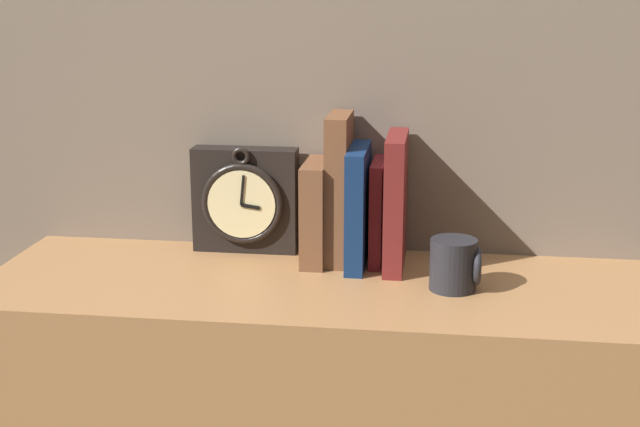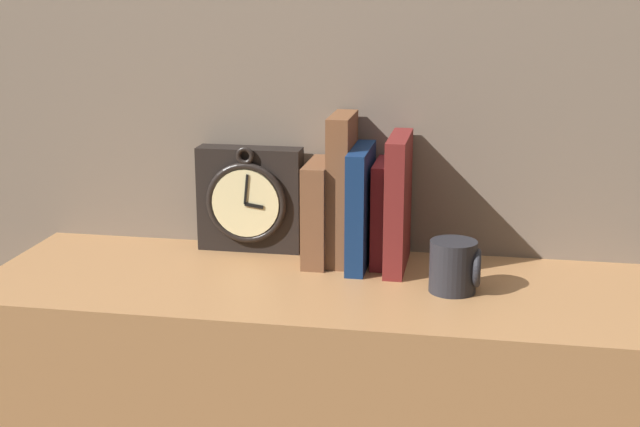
{
  "view_description": "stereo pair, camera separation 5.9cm",
  "coord_description": "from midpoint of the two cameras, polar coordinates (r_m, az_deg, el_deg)",
  "views": [
    {
      "loc": [
        0.18,
        -1.34,
        1.41
      ],
      "look_at": [
        0.0,
        0.0,
        1.05
      ],
      "focal_mm": 50.0,
      "sensor_mm": 36.0,
      "label": 1
    },
    {
      "loc": [
        0.24,
        -1.33,
        1.41
      ],
      "look_at": [
        0.0,
        0.0,
        1.05
      ],
      "focal_mm": 50.0,
      "sensor_mm": 36.0,
      "label": 2
    }
  ],
  "objects": [
    {
      "name": "mug",
      "position": [
        1.39,
        9.85,
        -3.37
      ],
      "size": [
        0.08,
        0.07,
        0.08
      ],
      "color": "#232328",
      "rests_on": "bookshelf"
    },
    {
      "name": "book_slot1_brown",
      "position": [
        1.5,
        2.53,
        1.58
      ],
      "size": [
        0.04,
        0.12,
        0.25
      ],
      "color": "brown",
      "rests_on": "bookshelf"
    },
    {
      "name": "book_slot4_maroon",
      "position": [
        1.48,
        6.16,
        0.71
      ],
      "size": [
        0.03,
        0.16,
        0.22
      ],
      "color": "maroon",
      "rests_on": "bookshelf"
    },
    {
      "name": "book_slot2_navy",
      "position": [
        1.49,
        3.75,
        0.41
      ],
      "size": [
        0.03,
        0.15,
        0.2
      ],
      "color": "navy",
      "rests_on": "bookshelf"
    },
    {
      "name": "clock",
      "position": [
        1.57,
        -3.47,
        0.9
      ],
      "size": [
        0.18,
        0.06,
        0.19
      ],
      "color": "black",
      "rests_on": "bookshelf"
    },
    {
      "name": "book_slot3_maroon",
      "position": [
        1.51,
        5.01,
        0.06
      ],
      "size": [
        0.02,
        0.12,
        0.18
      ],
      "color": "maroon",
      "rests_on": "bookshelf"
    },
    {
      "name": "book_slot0_brown",
      "position": [
        1.51,
        1.06,
        0.11
      ],
      "size": [
        0.04,
        0.13,
        0.17
      ],
      "color": "brown",
      "rests_on": "bookshelf"
    },
    {
      "name": "wall_back",
      "position": [
        1.56,
        2.54,
        11.03
      ],
      "size": [
        6.0,
        0.05,
        2.6
      ],
      "color": "#756656",
      "rests_on": "ground_plane"
    }
  ]
}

